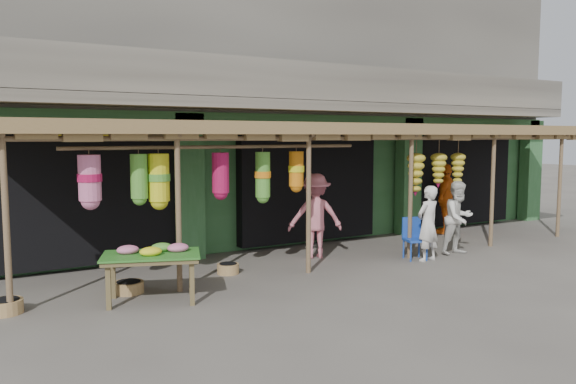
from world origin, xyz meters
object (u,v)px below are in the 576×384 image
blue_chair (414,236)px  flower_table (152,256)px  person_vendor (446,199)px  person_front (428,223)px  person_right (459,218)px  person_shopper (315,216)px

blue_chair → flower_table: bearing=-160.0°
flower_table → person_vendor: 8.70m
flower_table → person_front: 5.68m
person_right → flower_table: bearing=-179.9°
flower_table → person_front: bearing=19.0°
flower_table → person_right: 6.73m
blue_chair → person_front: (0.11, -0.29, 0.29)m
blue_chair → person_front: 0.42m
person_front → person_shopper: 2.31m
person_front → person_shopper: size_ratio=0.87×
person_right → person_vendor: bearing=49.2°
flower_table → person_vendor: person_vendor is taller
flower_table → blue_chair: size_ratio=1.93×
blue_chair → person_shopper: person_shopper is taller
person_vendor → flower_table: bearing=-14.8°
person_right → person_shopper: bearing=154.9°
blue_chair → person_front: bearing=-51.1°
blue_chair → person_right: size_ratio=0.54×
person_right → person_front: bearing=-172.5°
blue_chair → person_shopper: 2.08m
person_front → flower_table: bearing=-8.5°
person_right → person_shopper: person_shopper is taller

